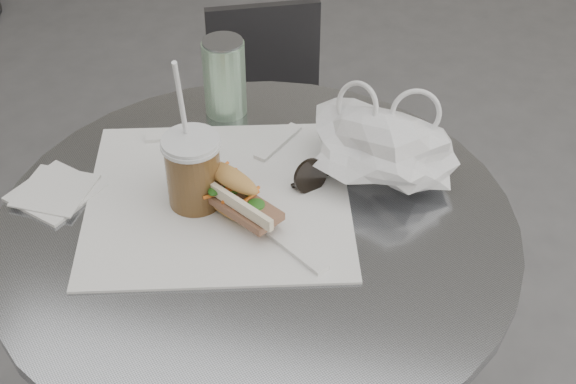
% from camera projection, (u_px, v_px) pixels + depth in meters
% --- Properties ---
extents(cafe_table, '(0.76, 0.76, 0.74)m').
position_uv_depth(cafe_table, '(260.00, 344.00, 1.33)').
color(cafe_table, slate).
rests_on(cafe_table, ground).
extents(chair_far, '(0.37, 0.39, 0.66)m').
position_uv_depth(chair_far, '(273.00, 161.00, 2.00)').
color(chair_far, '#2E2D30').
rests_on(chair_far, ground).
extents(sandwich_paper, '(0.48, 0.46, 0.00)m').
position_uv_depth(sandwich_paper, '(218.00, 198.00, 1.19)').
color(sandwich_paper, white).
rests_on(sandwich_paper, cafe_table).
extents(banh_mi, '(0.22, 0.18, 0.07)m').
position_uv_depth(banh_mi, '(230.00, 193.00, 1.15)').
color(banh_mi, '#CD864D').
rests_on(banh_mi, sandwich_paper).
extents(iced_coffee, '(0.09, 0.09, 0.25)m').
position_uv_depth(iced_coffee, '(193.00, 171.00, 1.15)').
color(iced_coffee, brown).
rests_on(iced_coffee, cafe_table).
extents(sunglasses, '(0.10, 0.10, 0.06)m').
position_uv_depth(sunglasses, '(328.00, 170.00, 1.21)').
color(sunglasses, black).
rests_on(sunglasses, cafe_table).
extents(plastic_bag, '(0.24, 0.20, 0.11)m').
position_uv_depth(plastic_bag, '(382.00, 148.00, 1.20)').
color(plastic_bag, white).
rests_on(plastic_bag, cafe_table).
extents(napkin_stack, '(0.14, 0.14, 0.01)m').
position_uv_depth(napkin_stack, '(55.00, 192.00, 1.20)').
color(napkin_stack, white).
rests_on(napkin_stack, cafe_table).
extents(drink_can, '(0.07, 0.07, 0.14)m').
position_uv_depth(drink_can, '(225.00, 77.00, 1.33)').
color(drink_can, '#61A76C').
rests_on(drink_can, cafe_table).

